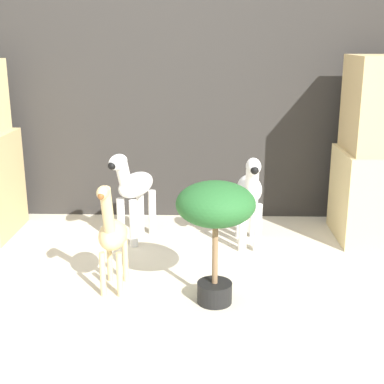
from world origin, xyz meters
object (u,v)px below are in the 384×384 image
Objects in this scene: zebra_right at (250,193)px; giraffe_figurine at (112,234)px; zebra_left at (133,189)px; potted_palm_front at (216,213)px.

zebra_right is 0.99× the size of giraffe_figurine.
potted_palm_front is at bearing -58.50° from zebra_left.
giraffe_figurine is 0.99× the size of potted_palm_front.
zebra_left is (-0.74, 0.07, 0.00)m from zebra_right.
giraffe_figurine reaches higher than zebra_left.
potted_palm_front reaches higher than zebra_right.
potted_palm_front is (0.53, -0.12, 0.16)m from giraffe_figurine.
zebra_right is at bearing -5.41° from zebra_left.
potted_palm_front reaches higher than zebra_left.
giraffe_figurine is 0.57m from potted_palm_front.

